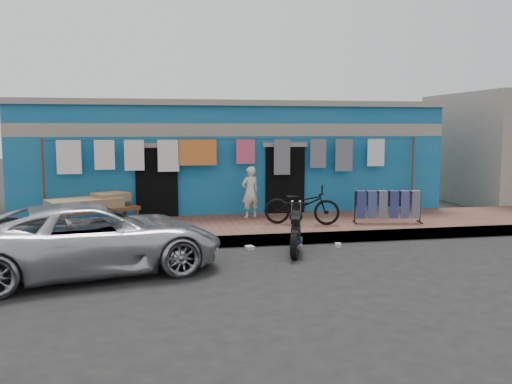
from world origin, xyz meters
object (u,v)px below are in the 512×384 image
motorcycle (296,229)px  charpoy (94,210)px  bicycle (302,200)px  seated_person (250,192)px  car (93,237)px  jeans_rack (388,206)px

motorcycle → charpoy: 5.12m
bicycle → charpoy: (-5.00, 0.85, -0.23)m
charpoy → seated_person: bearing=5.7°
car → seated_person: size_ratio=3.46×
charpoy → jeans_rack: bearing=-8.2°
bicycle → jeans_rack: (2.17, -0.18, -0.18)m
charpoy → jeans_rack: jeans_rack is taller
car → jeans_rack: bearing=-83.4°
car → motorcycle: bearing=-91.3°
motorcycle → charpoy: bearing=164.1°
jeans_rack → charpoy: bearing=171.8°
bicycle → jeans_rack: size_ratio=1.04×
seated_person → charpoy: (-3.94, -0.40, -0.31)m
motorcycle → jeans_rack: jeans_rack is taller
seated_person → motorcycle: (0.40, -3.11, -0.43)m
seated_person → jeans_rack: bearing=135.4°
motorcycle → seated_person: bearing=113.4°
bicycle → motorcycle: size_ratio=1.12×
motorcycle → bicycle: bearing=86.6°
car → bicycle: bicycle is taller
seated_person → bicycle: (1.06, -1.24, -0.09)m
car → charpoy: car is taller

